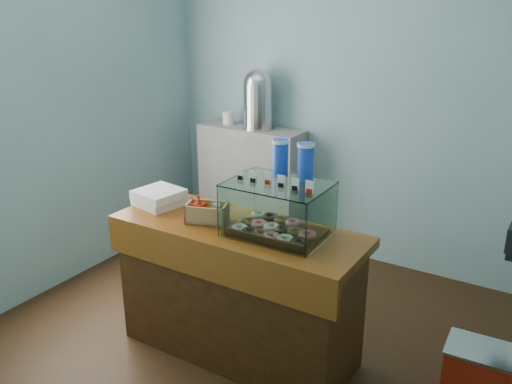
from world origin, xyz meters
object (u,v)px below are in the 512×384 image
Objects in this scene: counter at (238,290)px; coffee_urn at (258,98)px; red_cooler at (477,373)px; display_case at (280,206)px.

coffee_urn reaches higher than counter.
counter reaches higher than red_cooler.
counter is 2.73× the size of display_case.
counter is 4.10× the size of red_cooler.
display_case reaches higher than red_cooler.
coffee_urn is at bearing 124.59° from display_case.
counter is 0.66m from display_case.
display_case is 1.88m from coffee_urn.
display_case reaches higher than counter.
red_cooler is (1.16, 0.30, -0.90)m from display_case.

